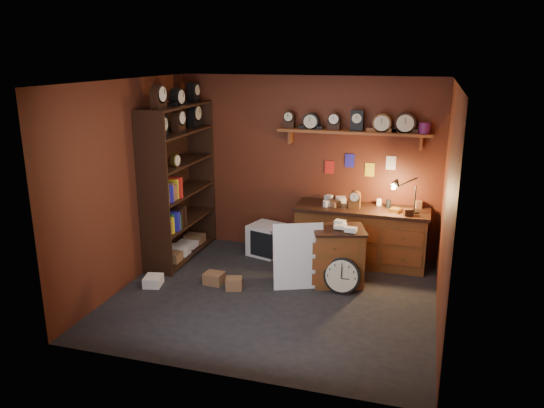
{
  "coord_description": "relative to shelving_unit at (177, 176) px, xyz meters",
  "views": [
    {
      "loc": [
        1.75,
        -5.96,
        3.02
      ],
      "look_at": [
        -0.13,
        0.35,
        1.13
      ],
      "focal_mm": 35.0,
      "sensor_mm": 36.0,
      "label": 1
    }
  ],
  "objects": [
    {
      "name": "floor",
      "position": [
        1.79,
        -0.98,
        -1.25
      ],
      "size": [
        4.0,
        4.0,
        0.0
      ],
      "primitive_type": "plane",
      "color": "black",
      "rests_on": "ground"
    },
    {
      "name": "big_round_clock",
      "position": [
        2.6,
        -0.61,
        -1.02
      ],
      "size": [
        0.47,
        0.16,
        0.48
      ],
      "color": "black",
      "rests_on": "ground"
    },
    {
      "name": "room_shell",
      "position": [
        1.84,
        -0.87,
        0.47
      ],
      "size": [
        4.02,
        3.62,
        2.71
      ],
      "color": "#552414",
      "rests_on": "ground"
    },
    {
      "name": "shelving_unit",
      "position": [
        0.0,
        0.0,
        0.0
      ],
      "size": [
        0.47,
        1.6,
        2.58
      ],
      "color": "black",
      "rests_on": "ground"
    },
    {
      "name": "workbench",
      "position": [
        2.69,
        0.49,
        -0.78
      ],
      "size": [
        1.93,
        0.66,
        1.36
      ],
      "color": "brown",
      "rests_on": "ground"
    },
    {
      "name": "white_panel",
      "position": [
        2.01,
        -0.59,
        -1.25
      ],
      "size": [
        0.69,
        0.43,
        0.88
      ],
      "primitive_type": "cube",
      "rotation": [
        -0.17,
        0.0,
        0.4
      ],
      "color": "silver",
      "rests_on": "ground"
    },
    {
      "name": "floor_box_c",
      "position": [
        1.22,
        -0.92,
        -1.17
      ],
      "size": [
        0.26,
        0.23,
        0.16
      ],
      "primitive_type": "cube",
      "rotation": [
        0.0,
        0.0,
        0.29
      ],
      "color": "brown",
      "rests_on": "ground"
    },
    {
      "name": "floor_box_a",
      "position": [
        0.9,
        -0.83,
        -1.18
      ],
      "size": [
        0.26,
        0.23,
        0.15
      ],
      "primitive_type": "cube",
      "rotation": [
        0.0,
        0.0,
        -0.07
      ],
      "color": "brown",
      "rests_on": "ground"
    },
    {
      "name": "floor_box_b",
      "position": [
        0.14,
        -1.12,
        -1.19
      ],
      "size": [
        0.27,
        0.31,
        0.13
      ],
      "primitive_type": "cube",
      "rotation": [
        0.0,
        0.0,
        0.21
      ],
      "color": "white",
      "rests_on": "ground"
    },
    {
      "name": "mini_fridge",
      "position": [
        1.25,
        0.41,
        -1.01
      ],
      "size": [
        0.57,
        0.59,
        0.48
      ],
      "rotation": [
        0.0,
        0.0,
        -0.29
      ],
      "color": "silver",
      "rests_on": "ground"
    },
    {
      "name": "low_cabinet",
      "position": [
        2.49,
        -0.31,
        -0.83
      ],
      "size": [
        0.82,
        0.75,
        0.86
      ],
      "rotation": [
        0.0,
        0.0,
        0.3
      ],
      "color": "brown",
      "rests_on": "ground"
    }
  ]
}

